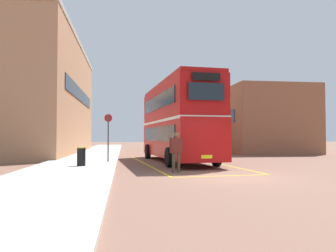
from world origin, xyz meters
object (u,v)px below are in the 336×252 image
(pedestrian_boarding, at_px, (176,149))
(litter_bin, at_px, (81,157))
(bus_stop_sign, at_px, (108,133))
(double_decker_bus, at_px, (177,121))
(single_deck_bus, at_px, (184,136))

(pedestrian_boarding, distance_m, litter_bin, 4.84)
(litter_bin, xyz_separation_m, bus_stop_sign, (1.15, 2.55, 1.16))
(pedestrian_boarding, bearing_deg, litter_bin, 151.62)
(double_decker_bus, relative_size, bus_stop_sign, 4.06)
(double_decker_bus, height_order, single_deck_bus, double_decker_bus)
(single_deck_bus, relative_size, bus_stop_sign, 3.71)
(double_decker_bus, bearing_deg, bus_stop_sign, -165.20)
(single_deck_bus, bearing_deg, litter_bin, -114.41)
(single_deck_bus, bearing_deg, double_decker_bus, -102.14)
(pedestrian_boarding, height_order, bus_stop_sign, bus_stop_sign)
(bus_stop_sign, bearing_deg, litter_bin, -114.24)
(double_decker_bus, bearing_deg, litter_bin, -145.32)
(double_decker_bus, xyz_separation_m, single_deck_bus, (3.25, 15.11, -0.87))
(pedestrian_boarding, height_order, litter_bin, pedestrian_boarding)
(double_decker_bus, height_order, litter_bin, double_decker_bus)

